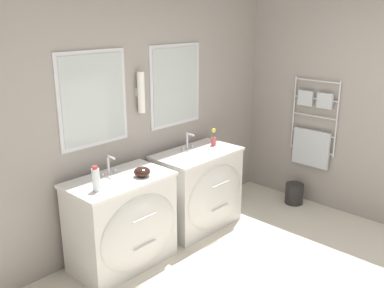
{
  "coord_description": "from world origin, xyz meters",
  "views": [
    {
      "loc": [
        -2.71,
        -1.1,
        2.29
      ],
      "look_at": [
        0.07,
        1.51,
        1.11
      ],
      "focal_mm": 40.0,
      "sensor_mm": 36.0,
      "label": 1
    }
  ],
  "objects_px": {
    "toiletry_bottle": "(96,179)",
    "flower_vase": "(214,138)",
    "vanity_left": "(124,222)",
    "amenity_bowl": "(142,172)",
    "vanity_right": "(199,189)",
    "waste_bin": "(294,193)"
  },
  "relations": [
    {
      "from": "toiletry_bottle",
      "to": "flower_vase",
      "type": "bearing_deg",
      "value": 4.17
    },
    {
      "from": "vanity_left",
      "to": "amenity_bowl",
      "type": "xyz_separation_m",
      "value": [
        0.17,
        -0.08,
        0.47
      ]
    },
    {
      "from": "vanity_right",
      "to": "waste_bin",
      "type": "distance_m",
      "value": 1.37
    },
    {
      "from": "vanity_left",
      "to": "amenity_bowl",
      "type": "height_order",
      "value": "amenity_bowl"
    },
    {
      "from": "amenity_bowl",
      "to": "vanity_left",
      "type": "bearing_deg",
      "value": 154.44
    },
    {
      "from": "vanity_left",
      "to": "toiletry_bottle",
      "type": "xyz_separation_m",
      "value": [
        -0.3,
        -0.06,
        0.52
      ]
    },
    {
      "from": "vanity_right",
      "to": "toiletry_bottle",
      "type": "xyz_separation_m",
      "value": [
        -1.35,
        -0.06,
        0.52
      ]
    },
    {
      "from": "toiletry_bottle",
      "to": "waste_bin",
      "type": "bearing_deg",
      "value": -8.95
    },
    {
      "from": "amenity_bowl",
      "to": "flower_vase",
      "type": "xyz_separation_m",
      "value": [
        1.17,
        0.15,
        0.04
      ]
    },
    {
      "from": "vanity_left",
      "to": "flower_vase",
      "type": "relative_size",
      "value": 4.84
    },
    {
      "from": "vanity_right",
      "to": "flower_vase",
      "type": "bearing_deg",
      "value": 11.96
    },
    {
      "from": "waste_bin",
      "to": "vanity_right",
      "type": "bearing_deg",
      "value": 159.61
    },
    {
      "from": "vanity_left",
      "to": "toiletry_bottle",
      "type": "distance_m",
      "value": 0.61
    },
    {
      "from": "vanity_left",
      "to": "waste_bin",
      "type": "relative_size",
      "value": 3.72
    },
    {
      "from": "amenity_bowl",
      "to": "waste_bin",
      "type": "relative_size",
      "value": 0.58
    },
    {
      "from": "waste_bin",
      "to": "amenity_bowl",
      "type": "bearing_deg",
      "value": 169.79
    },
    {
      "from": "toiletry_bottle",
      "to": "vanity_right",
      "type": "bearing_deg",
      "value": 2.39
    },
    {
      "from": "flower_vase",
      "to": "waste_bin",
      "type": "relative_size",
      "value": 0.77
    },
    {
      "from": "amenity_bowl",
      "to": "flower_vase",
      "type": "relative_size",
      "value": 0.76
    },
    {
      "from": "vanity_right",
      "to": "flower_vase",
      "type": "height_order",
      "value": "flower_vase"
    },
    {
      "from": "toiletry_bottle",
      "to": "amenity_bowl",
      "type": "relative_size",
      "value": 1.47
    },
    {
      "from": "vanity_right",
      "to": "toiletry_bottle",
      "type": "height_order",
      "value": "toiletry_bottle"
    }
  ]
}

